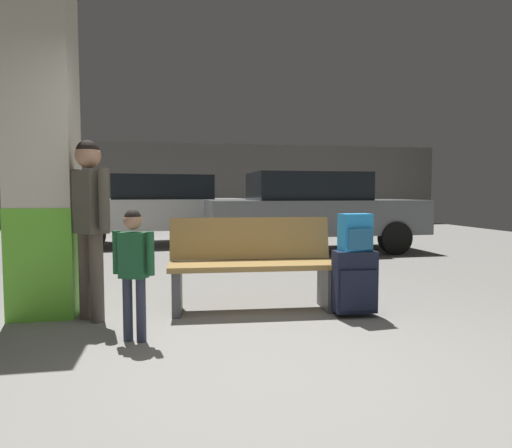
{
  "coord_description": "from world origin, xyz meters",
  "views": [
    {
      "loc": [
        -0.6,
        -2.72,
        1.14
      ],
      "look_at": [
        0.15,
        1.3,
        0.85
      ],
      "focal_mm": 31.59,
      "sensor_mm": 36.0,
      "label": 1
    }
  ],
  "objects_px": {
    "adult": "(89,210)",
    "parked_car_far": "(156,207)",
    "child": "(133,261)",
    "suitcase": "(355,282)",
    "structural_pillar": "(43,148)",
    "parked_car_near": "(312,209)",
    "backpack_bright": "(356,233)",
    "bench": "(252,264)"
  },
  "relations": [
    {
      "from": "adult",
      "to": "parked_car_far",
      "type": "xyz_separation_m",
      "value": [
        0.35,
        6.0,
        -0.18
      ]
    },
    {
      "from": "child",
      "to": "parked_car_far",
      "type": "xyz_separation_m",
      "value": [
        -0.07,
        6.65,
        0.18
      ]
    },
    {
      "from": "suitcase",
      "to": "child",
      "type": "height_order",
      "value": "child"
    },
    {
      "from": "child",
      "to": "suitcase",
      "type": "bearing_deg",
      "value": 10.12
    },
    {
      "from": "structural_pillar",
      "to": "suitcase",
      "type": "distance_m",
      "value": 3.11
    },
    {
      "from": "parked_car_near",
      "to": "parked_car_far",
      "type": "height_order",
      "value": "same"
    },
    {
      "from": "adult",
      "to": "structural_pillar",
      "type": "bearing_deg",
      "value": 145.42
    },
    {
      "from": "suitcase",
      "to": "child",
      "type": "distance_m",
      "value": 1.98
    },
    {
      "from": "suitcase",
      "to": "parked_car_near",
      "type": "distance_m",
      "value": 4.68
    },
    {
      "from": "parked_car_far",
      "to": "structural_pillar",
      "type": "bearing_deg",
      "value": -97.89
    },
    {
      "from": "suitcase",
      "to": "adult",
      "type": "bearing_deg",
      "value": 172.55
    },
    {
      "from": "suitcase",
      "to": "backpack_bright",
      "type": "distance_m",
      "value": 0.45
    },
    {
      "from": "suitcase",
      "to": "parked_car_far",
      "type": "height_order",
      "value": "parked_car_far"
    },
    {
      "from": "bench",
      "to": "adult",
      "type": "height_order",
      "value": "adult"
    },
    {
      "from": "structural_pillar",
      "to": "bench",
      "type": "distance_m",
      "value": 2.22
    },
    {
      "from": "structural_pillar",
      "to": "child",
      "type": "xyz_separation_m",
      "value": [
        0.86,
        -0.96,
        -0.92
      ]
    },
    {
      "from": "adult",
      "to": "parked_car_far",
      "type": "distance_m",
      "value": 6.02
    },
    {
      "from": "backpack_bright",
      "to": "parked_car_far",
      "type": "distance_m",
      "value": 6.62
    },
    {
      "from": "backpack_bright",
      "to": "adult",
      "type": "xyz_separation_m",
      "value": [
        -2.35,
        0.31,
        0.21
      ]
    },
    {
      "from": "backpack_bright",
      "to": "child",
      "type": "xyz_separation_m",
      "value": [
        -1.93,
        -0.34,
        -0.15
      ]
    },
    {
      "from": "child",
      "to": "adult",
      "type": "xyz_separation_m",
      "value": [
        -0.42,
        0.65,
        0.36
      ]
    },
    {
      "from": "structural_pillar",
      "to": "parked_car_far",
      "type": "height_order",
      "value": "structural_pillar"
    },
    {
      "from": "structural_pillar",
      "to": "child",
      "type": "height_order",
      "value": "structural_pillar"
    },
    {
      "from": "child",
      "to": "structural_pillar",
      "type": "bearing_deg",
      "value": 132.1
    },
    {
      "from": "adult",
      "to": "parked_car_far",
      "type": "bearing_deg",
      "value": 86.7
    },
    {
      "from": "backpack_bright",
      "to": "suitcase",
      "type": "bearing_deg",
      "value": 157.56
    },
    {
      "from": "child",
      "to": "bench",
      "type": "bearing_deg",
      "value": 36.42
    },
    {
      "from": "bench",
      "to": "backpack_bright",
      "type": "bearing_deg",
      "value": -26.29
    },
    {
      "from": "bench",
      "to": "parked_car_near",
      "type": "bearing_deg",
      "value": 65.25
    },
    {
      "from": "child",
      "to": "parked_car_near",
      "type": "height_order",
      "value": "parked_car_near"
    },
    {
      "from": "structural_pillar",
      "to": "suitcase",
      "type": "xyz_separation_m",
      "value": [
        2.79,
        -0.61,
        -1.22
      ]
    },
    {
      "from": "structural_pillar",
      "to": "suitcase",
      "type": "relative_size",
      "value": 5.14
    },
    {
      "from": "parked_car_near",
      "to": "child",
      "type": "bearing_deg",
      "value": -121.1
    },
    {
      "from": "backpack_bright",
      "to": "adult",
      "type": "bearing_deg",
      "value": 172.54
    },
    {
      "from": "backpack_bright",
      "to": "parked_car_near",
      "type": "distance_m",
      "value": 4.65
    },
    {
      "from": "structural_pillar",
      "to": "bench",
      "type": "xyz_separation_m",
      "value": [
        1.92,
        -0.18,
        -1.1
      ]
    },
    {
      "from": "bench",
      "to": "adult",
      "type": "xyz_separation_m",
      "value": [
        -1.47,
        -0.13,
        0.54
      ]
    },
    {
      "from": "structural_pillar",
      "to": "adult",
      "type": "bearing_deg",
      "value": -34.58
    },
    {
      "from": "suitcase",
      "to": "parked_car_near",
      "type": "height_order",
      "value": "parked_car_near"
    },
    {
      "from": "suitcase",
      "to": "parked_car_far",
      "type": "xyz_separation_m",
      "value": [
        -2.0,
        6.31,
        0.48
      ]
    },
    {
      "from": "parked_car_near",
      "to": "structural_pillar",
      "type": "bearing_deg",
      "value": -134.13
    },
    {
      "from": "backpack_bright",
      "to": "adult",
      "type": "distance_m",
      "value": 2.38
    }
  ]
}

